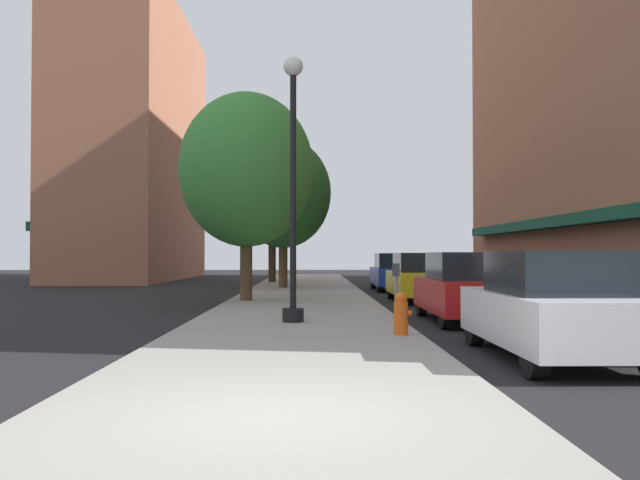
# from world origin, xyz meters

# --- Properties ---
(ground_plane) EXTENTS (90.00, 90.00, 0.00)m
(ground_plane) POSITION_xyz_m (4.00, 18.00, 0.00)
(ground_plane) COLOR black
(sidewalk_slab) EXTENTS (4.80, 50.00, 0.12)m
(sidewalk_slab) POSITION_xyz_m (0.00, 19.00, 0.06)
(sidewalk_slab) COLOR gray
(sidewalk_slab) RESTS_ON ground
(building_far_background) EXTENTS (6.80, 18.00, 17.23)m
(building_far_background) POSITION_xyz_m (-11.01, 37.00, 8.59)
(building_far_background) COLOR #9E6047
(building_far_background) RESTS_ON ground
(lamppost) EXTENTS (0.48, 0.48, 5.90)m
(lamppost) POSITION_xyz_m (-0.07, 8.58, 3.20)
(lamppost) COLOR black
(lamppost) RESTS_ON sidewalk_slab
(fire_hydrant) EXTENTS (0.33, 0.26, 0.79)m
(fire_hydrant) POSITION_xyz_m (2.00, 6.20, 0.52)
(fire_hydrant) COLOR #E05614
(fire_hydrant) RESTS_ON sidewalk_slab
(parking_meter_near) EXTENTS (0.14, 0.09, 1.31)m
(parking_meter_near) POSITION_xyz_m (2.05, 7.33, 0.95)
(parking_meter_near) COLOR slate
(parking_meter_near) RESTS_ON sidewalk_slab
(tree_near) EXTENTS (4.37, 4.37, 6.77)m
(tree_near) POSITION_xyz_m (-1.79, 15.53, 4.36)
(tree_near) COLOR #4C3823
(tree_near) RESTS_ON sidewalk_slab
(tree_mid) EXTENTS (4.85, 4.85, 7.62)m
(tree_mid) POSITION_xyz_m (-1.80, 29.95, 4.94)
(tree_mid) COLOR #422D1E
(tree_mid) RESTS_ON sidewalk_slab
(tree_far) EXTENTS (4.33, 4.33, 6.76)m
(tree_far) POSITION_xyz_m (-0.96, 24.08, 4.38)
(tree_far) COLOR #4C3823
(tree_far) RESTS_ON sidewalk_slab
(car_white) EXTENTS (1.80, 4.30, 1.66)m
(car_white) POSITION_xyz_m (4.00, 3.96, 0.81)
(car_white) COLOR black
(car_white) RESTS_ON ground
(car_red) EXTENTS (1.80, 4.30, 1.66)m
(car_red) POSITION_xyz_m (4.00, 9.70, 0.81)
(car_red) COLOR black
(car_red) RESTS_ON ground
(car_yellow) EXTENTS (1.80, 4.30, 1.66)m
(car_yellow) POSITION_xyz_m (4.00, 16.55, 0.81)
(car_yellow) COLOR black
(car_yellow) RESTS_ON ground
(car_blue) EXTENTS (1.80, 4.30, 1.66)m
(car_blue) POSITION_xyz_m (4.00, 23.53, 0.81)
(car_blue) COLOR black
(car_blue) RESTS_ON ground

